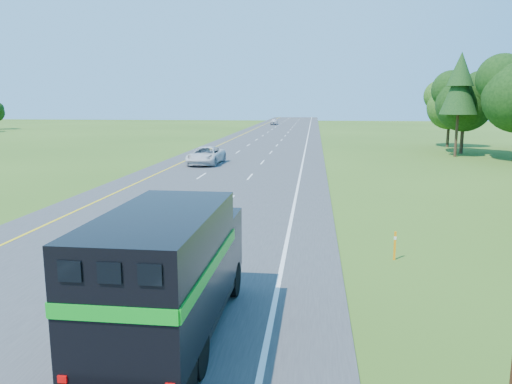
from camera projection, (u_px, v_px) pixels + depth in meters
road at (247, 159)px, 48.84m from camera, size 15.00×260.00×0.04m
lane_markings at (247, 158)px, 48.84m from camera, size 11.15×260.00×0.01m
horse_truck at (170, 271)px, 11.30m from camera, size 2.35×7.24×3.19m
white_suv at (206, 155)px, 44.16m from camera, size 2.84×5.69×1.55m
far_car at (274, 122)px, 118.78m from camera, size 1.97×4.37×1.46m
delineator at (395, 245)px, 17.59m from camera, size 0.08×0.05×1.04m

